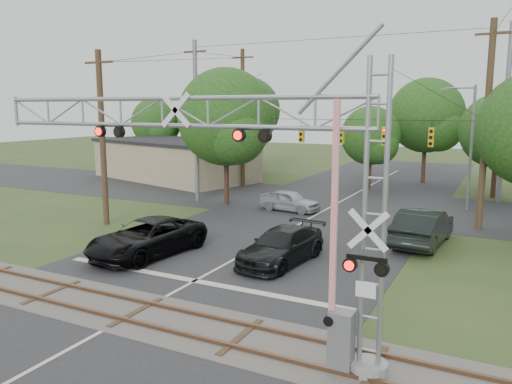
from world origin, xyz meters
The scene contains 14 objects.
ground centered at (0.00, 0.00, 0.00)m, with size 160.00×160.00×0.00m, color #2C4520.
road_main centered at (0.00, 10.00, 0.01)m, with size 14.00×90.00×0.02m, color #242426.
road_cross centered at (0.00, 24.00, 0.01)m, with size 90.00×12.00×0.02m, color #242426.
railroad_track centered at (0.00, 2.00, 0.03)m, with size 90.00×3.20×0.17m.
crossing_gantry centered at (4.06, 1.64, 5.04)m, with size 13.29×1.02×8.02m.
traffic_signal_span centered at (0.91, 20.00, 5.64)m, with size 19.34×0.36×11.50m.
pickup_black centered at (-3.99, 7.51, 0.84)m, with size 2.80×6.08×1.69m, color black.
car_dark centered at (2.07, 9.27, 0.77)m, with size 2.15×5.29×1.53m, color black.
sedan_silver centered at (-2.06, 19.83, 0.70)m, with size 1.66×4.14×1.41m, color #9EA1A5.
suv_dark centered at (7.16, 15.28, 0.93)m, with size 1.97×5.64×1.86m, color black.
commercial_building centered at (-17.97, 28.83, 1.90)m, with size 17.86×12.41×3.78m.
streetlight centered at (8.31, 25.38, 4.62)m, with size 2.20×0.23×8.27m.
utility_poles centered at (3.82, 22.90, 6.18)m, with size 24.71×27.37×13.48m.
treeline centered at (-1.20, 32.87, 5.75)m, with size 54.49×27.95×10.08m.
Camera 1 is at (10.75, -10.25, 6.81)m, focal length 35.00 mm.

